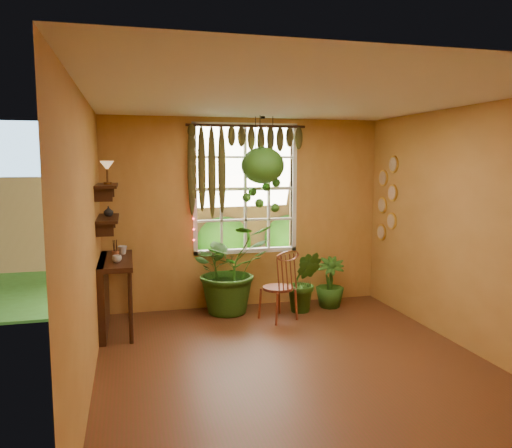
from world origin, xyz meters
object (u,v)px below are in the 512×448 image
Objects in this scene: counter_ledge at (108,287)px; potted_plant_mid at (304,282)px; windsor_chair at (280,297)px; hanging_basket at (263,172)px; potted_plant_left at (229,268)px.

potted_plant_mid is (2.61, 0.11, -0.12)m from counter_ledge.
counter_ledge is 2.20m from windsor_chair.
hanging_basket is (-0.53, 0.24, 1.52)m from potted_plant_mid.
potted_plant_mid is at bearing -13.51° from potted_plant_left.
potted_plant_left reaches higher than potted_plant_mid.
potted_plant_left is at bearing 12.50° from counter_ledge.
hanging_basket reaches higher than potted_plant_left.
windsor_chair is 1.26× the size of potted_plant_mid.
hanging_basket is at bearing 9.61° from counter_ledge.
potted_plant_mid is at bearing 2.48° from counter_ledge.
potted_plant_mid is 0.65× the size of hanging_basket.
potted_plant_mid is at bearing 6.09° from windsor_chair.
counter_ledge is at bearing -167.50° from potted_plant_left.
potted_plant_left is 1.45× the size of potted_plant_mid.
potted_plant_left is at bearing 166.49° from potted_plant_mid.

